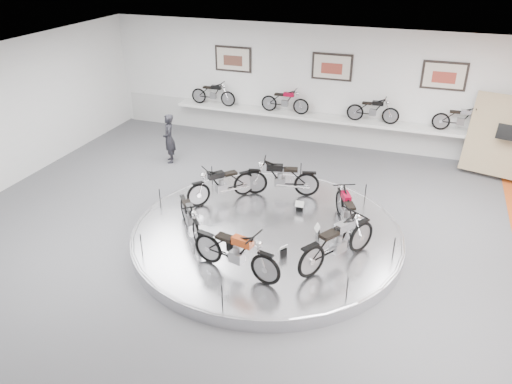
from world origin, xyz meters
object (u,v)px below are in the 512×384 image
(display_platform, at_px, (267,234))
(bike_f, at_px, (338,241))
(bike_c, at_px, (222,184))
(bike_b, at_px, (281,178))
(bike_e, at_px, (236,251))
(visitor, at_px, (169,139))
(bike_a, at_px, (347,210))
(shelf, at_px, (327,119))
(bike_d, at_px, (190,216))

(display_platform, xyz_separation_m, bike_f, (1.83, -0.82, 0.70))
(display_platform, height_order, bike_c, bike_c)
(bike_b, bearing_deg, bike_e, 78.81)
(bike_c, height_order, bike_e, bike_e)
(bike_e, xyz_separation_m, visitor, (-4.37, 5.27, -0.03))
(display_platform, relative_size, visitor, 4.03)
(bike_b, distance_m, bike_e, 3.66)
(bike_c, bearing_deg, bike_a, 127.07)
(bike_b, height_order, bike_c, bike_b)
(shelf, height_order, bike_e, bike_e)
(shelf, distance_m, bike_c, 5.64)
(display_platform, distance_m, bike_c, 1.97)
(display_platform, bearing_deg, bike_a, 22.93)
(bike_b, xyz_separation_m, bike_c, (-1.35, -0.82, -0.02))
(bike_c, xyz_separation_m, bike_e, (1.52, -2.84, 0.03))
(display_platform, xyz_separation_m, bike_b, (-0.23, 1.81, 0.66))
(shelf, relative_size, visitor, 6.93)
(bike_e, height_order, visitor, visitor)
(bike_d, relative_size, bike_e, 0.84)
(bike_b, bearing_deg, bike_a, 137.37)
(bike_d, bearing_deg, bike_e, 14.48)
(bike_a, relative_size, bike_e, 0.91)
(display_platform, xyz_separation_m, shelf, (0.00, 6.40, 0.85))
(bike_b, bearing_deg, display_platform, 83.27)
(bike_c, bearing_deg, bike_b, 162.83)
(display_platform, distance_m, visitor, 5.63)
(shelf, relative_size, bike_c, 6.58)
(shelf, height_order, bike_d, bike_d)
(visitor, bearing_deg, bike_b, 38.67)
(bike_b, height_order, bike_f, bike_f)
(display_platform, relative_size, bike_e, 3.61)
(bike_a, relative_size, bike_c, 0.97)
(bike_c, bearing_deg, shelf, -154.76)
(display_platform, height_order, bike_b, bike_b)
(bike_b, relative_size, bike_d, 1.16)
(bike_c, bearing_deg, display_platform, 99.36)
(shelf, xyz_separation_m, bike_b, (-0.23, -4.59, -0.19))
(shelf, distance_m, bike_d, 7.31)
(bike_a, xyz_separation_m, bike_c, (-3.31, 0.26, 0.02))
(bike_d, xyz_separation_m, bike_f, (3.48, -0.11, 0.11))
(visitor, bearing_deg, display_platform, 21.92)
(bike_b, bearing_deg, bike_c, 17.52)
(display_platform, height_order, shelf, shelf)
(display_platform, bearing_deg, bike_e, -91.77)
(bike_c, relative_size, bike_e, 0.94)
(bike_a, bearing_deg, bike_f, 158.43)
(bike_d, relative_size, bike_f, 0.79)
(display_platform, height_order, visitor, visitor)
(display_platform, bearing_deg, bike_b, 97.10)
(bike_f, xyz_separation_m, visitor, (-6.26, 4.24, -0.06))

